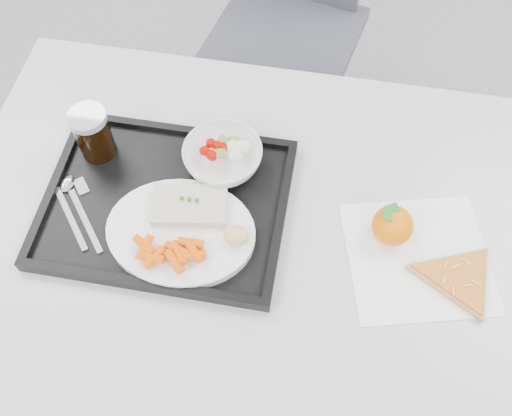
{
  "coord_description": "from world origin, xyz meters",
  "views": [
    {
      "loc": [
        0.06,
        -0.2,
        1.68
      ],
      "look_at": [
        -0.03,
        0.33,
        0.77
      ],
      "focal_mm": 40.0,
      "sensor_mm": 36.0,
      "label": 1
    }
  ],
  "objects_px": {
    "table": "(268,244)",
    "salad_bowl": "(223,157)",
    "tray": "(166,204)",
    "cola_glass": "(93,133)",
    "tangerine": "(393,225)",
    "dinner_plate": "(181,232)",
    "pizza_slice": "(458,278)"
  },
  "relations": [
    {
      "from": "tangerine",
      "to": "pizza_slice",
      "type": "distance_m",
      "value": 0.14
    },
    {
      "from": "cola_glass",
      "to": "pizza_slice",
      "type": "relative_size",
      "value": 0.54
    },
    {
      "from": "tray",
      "to": "pizza_slice",
      "type": "bearing_deg",
      "value": -6.31
    },
    {
      "from": "tray",
      "to": "salad_bowl",
      "type": "height_order",
      "value": "salad_bowl"
    },
    {
      "from": "tray",
      "to": "pizza_slice",
      "type": "distance_m",
      "value": 0.54
    },
    {
      "from": "tray",
      "to": "tangerine",
      "type": "distance_m",
      "value": 0.42
    },
    {
      "from": "salad_bowl",
      "to": "cola_glass",
      "type": "xyz_separation_m",
      "value": [
        -0.25,
        -0.01,
        0.03
      ]
    },
    {
      "from": "tray",
      "to": "tangerine",
      "type": "relative_size",
      "value": 5.36
    },
    {
      "from": "cola_glass",
      "to": "salad_bowl",
      "type": "bearing_deg",
      "value": 2.36
    },
    {
      "from": "salad_bowl",
      "to": "pizza_slice",
      "type": "height_order",
      "value": "salad_bowl"
    },
    {
      "from": "salad_bowl",
      "to": "cola_glass",
      "type": "distance_m",
      "value": 0.25
    },
    {
      "from": "salad_bowl",
      "to": "tangerine",
      "type": "bearing_deg",
      "value": -15.75
    },
    {
      "from": "table",
      "to": "cola_glass",
      "type": "distance_m",
      "value": 0.4
    },
    {
      "from": "tangerine",
      "to": "pizza_slice",
      "type": "xyz_separation_m",
      "value": [
        0.12,
        -0.07,
        -0.02
      ]
    },
    {
      "from": "table",
      "to": "dinner_plate",
      "type": "relative_size",
      "value": 4.44
    },
    {
      "from": "tray",
      "to": "dinner_plate",
      "type": "height_order",
      "value": "dinner_plate"
    },
    {
      "from": "dinner_plate",
      "to": "cola_glass",
      "type": "height_order",
      "value": "cola_glass"
    },
    {
      "from": "cola_glass",
      "to": "tangerine",
      "type": "bearing_deg",
      "value": -8.14
    },
    {
      "from": "table",
      "to": "pizza_slice",
      "type": "relative_size",
      "value": 6.0
    },
    {
      "from": "tray",
      "to": "cola_glass",
      "type": "xyz_separation_m",
      "value": [
        -0.16,
        0.09,
        0.06
      ]
    },
    {
      "from": "tray",
      "to": "cola_glass",
      "type": "distance_m",
      "value": 0.19
    },
    {
      "from": "table",
      "to": "dinner_plate",
      "type": "xyz_separation_m",
      "value": [
        -0.15,
        -0.05,
        0.09
      ]
    },
    {
      "from": "salad_bowl",
      "to": "table",
      "type": "bearing_deg",
      "value": -47.14
    },
    {
      "from": "table",
      "to": "cola_glass",
      "type": "xyz_separation_m",
      "value": [
        -0.36,
        0.11,
        0.14
      ]
    },
    {
      "from": "table",
      "to": "tangerine",
      "type": "bearing_deg",
      "value": 6.16
    },
    {
      "from": "tangerine",
      "to": "cola_glass",
      "type": "bearing_deg",
      "value": 171.86
    },
    {
      "from": "table",
      "to": "salad_bowl",
      "type": "height_order",
      "value": "salad_bowl"
    },
    {
      "from": "table",
      "to": "salad_bowl",
      "type": "distance_m",
      "value": 0.19
    },
    {
      "from": "salad_bowl",
      "to": "tangerine",
      "type": "height_order",
      "value": "tangerine"
    },
    {
      "from": "cola_glass",
      "to": "pizza_slice",
      "type": "bearing_deg",
      "value": -12.38
    },
    {
      "from": "dinner_plate",
      "to": "salad_bowl",
      "type": "relative_size",
      "value": 1.78
    },
    {
      "from": "table",
      "to": "cola_glass",
      "type": "bearing_deg",
      "value": 163.38
    }
  ]
}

